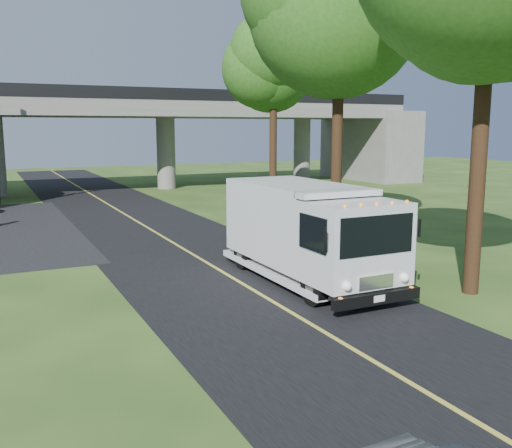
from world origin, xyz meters
TOP-DOWN VIEW (x-y plane):
  - ground at (0.00, 0.00)m, footprint 120.00×120.00m
  - road at (0.00, 10.00)m, footprint 7.00×90.00m
  - lane_line at (0.00, 10.00)m, footprint 0.12×90.00m
  - overpass at (0.00, 32.00)m, footprint 54.00×10.00m
  - tree_right_far at (9.21, 19.84)m, footprint 5.77×5.67m
  - step_van at (1.92, 4.09)m, footprint 2.64×7.06m

SIDE VIEW (x-z plane):
  - ground at x=0.00m, z-range 0.00..0.00m
  - road at x=0.00m, z-range 0.00..0.02m
  - lane_line at x=0.00m, z-range 0.03..0.03m
  - step_van at x=1.92m, z-range 0.13..3.09m
  - overpass at x=0.00m, z-range 0.91..8.21m
  - tree_right_far at x=9.21m, z-range 2.81..13.80m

